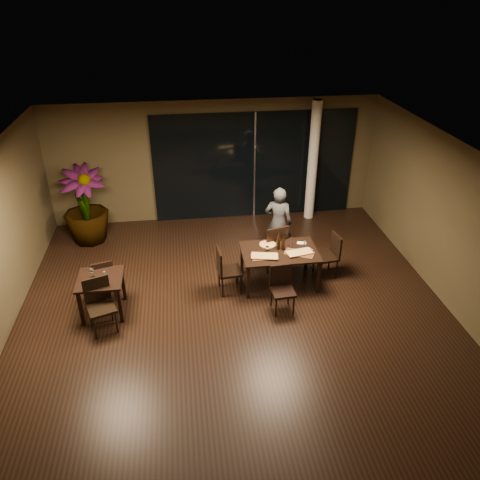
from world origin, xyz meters
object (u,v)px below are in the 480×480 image
object	(u,v)px
bottle_a	(278,242)
bottle_b	(283,243)
side_table	(101,284)
diner	(278,223)
bottle_c	(278,241)
chair_main_far	(274,245)
chair_main_right	(330,253)
main_table	(279,254)
chair_main_left	(225,268)
chair_side_near	(100,302)
chair_side_far	(103,277)
chair_main_near	(282,286)
potted_plant	(85,206)

from	to	relation	value
bottle_a	bottle_b	bearing A→B (deg)	-18.36
side_table	bottle_b	world-z (taller)	bottle_b
diner	bottle_c	distance (m)	0.97
chair_main_far	chair_main_right	bearing A→B (deg)	146.09
main_table	chair_main_left	bearing A→B (deg)	-172.44
chair_main_far	chair_main_right	size ratio (longest dim) A/B	1.13
chair_main_far	chair_side_near	world-z (taller)	chair_main_far
side_table	bottle_c	xyz separation A→B (m)	(3.39, 0.62, 0.29)
side_table	diner	distance (m)	3.92
chair_side_far	bottle_c	world-z (taller)	bottle_c
side_table	chair_side_near	bearing A→B (deg)	-87.05
chair_main_near	bottle_b	world-z (taller)	bottle_b
chair_side_far	diner	world-z (taller)	diner
chair_main_far	bottle_c	size ratio (longest dim) A/B	3.30
chair_main_near	bottle_b	size ratio (longest dim) A/B	2.88
bottle_a	potted_plant	bearing A→B (deg)	150.89
chair_main_far	diner	bearing A→B (deg)	-124.66
side_table	diner	world-z (taller)	diner
side_table	potted_plant	world-z (taller)	potted_plant
chair_main_near	bottle_a	bearing A→B (deg)	79.81
chair_main_far	chair_side_far	size ratio (longest dim) A/B	1.22
chair_main_near	chair_side_near	distance (m)	3.26
side_table	chair_main_far	world-z (taller)	chair_main_far
chair_side_near	bottle_a	world-z (taller)	bottle_a
chair_main_right	bottle_a	size ratio (longest dim) A/B	3.08
main_table	bottle_a	distance (m)	0.24
chair_main_near	bottle_b	bearing A→B (deg)	73.57
chair_side_far	bottle_b	bearing A→B (deg)	165.80
chair_main_right	bottle_b	xyz separation A→B (m)	(-1.02, -0.11, 0.38)
chair_main_right	bottle_c	size ratio (longest dim) A/B	2.93
chair_side_near	potted_plant	size ratio (longest dim) A/B	0.54
diner	chair_side_far	bearing A→B (deg)	39.19
diner	potted_plant	xyz separation A→B (m)	(-4.24, 1.26, 0.09)
bottle_b	chair_side_near	bearing A→B (deg)	-164.13
main_table	chair_main_near	xyz separation A→B (m)	(-0.12, -0.82, -0.18)
potted_plant	chair_main_near	bearing A→B (deg)	-38.64
side_table	chair_main_left	xyz separation A→B (m)	(2.30, 0.35, -0.09)
chair_main_near	chair_side_near	bearing A→B (deg)	178.49
chair_main_right	chair_side_near	world-z (taller)	chair_side_near
chair_main_left	bottle_c	world-z (taller)	bottle_c
diner	chair_main_far	bearing A→B (deg)	92.66
chair_main_far	bottle_b	xyz separation A→B (m)	(0.07, -0.48, 0.32)
bottle_c	side_table	bearing A→B (deg)	-169.59
chair_main_far	chair_main_near	world-z (taller)	chair_main_far
main_table	chair_main_left	size ratio (longest dim) A/B	1.56
chair_side_far	chair_main_right	bearing A→B (deg)	166.87
main_table	bottle_c	world-z (taller)	bottle_c
chair_main_far	main_table	bearing A→B (deg)	74.25
potted_plant	bottle_c	world-z (taller)	potted_plant
chair_main_near	chair_side_far	bearing A→B (deg)	163.46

